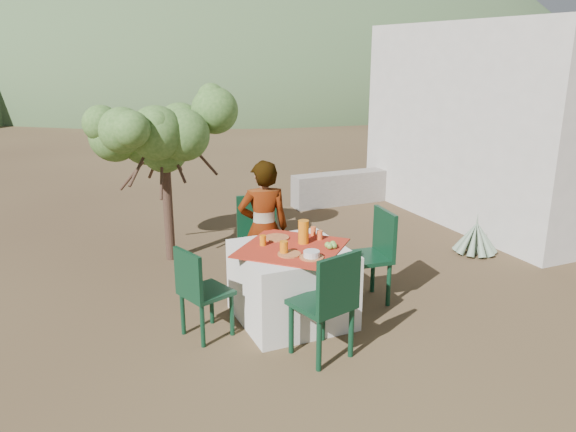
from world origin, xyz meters
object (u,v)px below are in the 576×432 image
(shrub_tree, at_px, (168,142))
(guesthouse, at_px, (524,121))
(chair_far, at_px, (259,235))
(agave, at_px, (476,238))
(table, at_px, (292,284))
(chair_left, at_px, (199,289))
(chair_near, at_px, (328,301))
(person, at_px, (264,229))
(chair_right, at_px, (373,252))
(juice_pitcher, at_px, (304,232))

(shrub_tree, distance_m, guesthouse, 5.68)
(chair_far, bearing_deg, agave, 5.91)
(table, relative_size, shrub_tree, 0.68)
(chair_far, xyz_separation_m, chair_left, (-0.98, -1.06, -0.07))
(chair_left, height_order, guesthouse, guesthouse)
(table, height_order, chair_left, chair_left)
(shrub_tree, bearing_deg, chair_near, -77.58)
(table, bearing_deg, guesthouse, 22.66)
(person, xyz_separation_m, shrub_tree, (-0.67, 1.53, 0.76))
(table, relative_size, chair_left, 1.47)
(person, bearing_deg, guesthouse, -152.09)
(chair_left, bearing_deg, guesthouse, -89.52)
(person, distance_m, shrub_tree, 1.83)
(chair_far, relative_size, agave, 1.63)
(agave, relative_size, guesthouse, 0.15)
(chair_right, bearing_deg, agave, 114.64)
(chair_left, xyz_separation_m, guesthouse, (5.92, 2.09, 1.01))
(chair_near, bearing_deg, table, -106.15)
(table, xyz_separation_m, chair_far, (0.05, 1.05, 0.18))
(chair_near, bearing_deg, person, -104.51)
(table, xyz_separation_m, person, (-0.02, 0.69, 0.37))
(table, relative_size, guesthouse, 0.31)
(chair_right, distance_m, guesthouse, 4.59)
(chair_far, height_order, chair_near, chair_far)
(chair_far, xyz_separation_m, juice_pitcher, (0.11, -0.99, 0.32))
(agave, bearing_deg, chair_left, -168.88)
(person, xyz_separation_m, agave, (3.03, 0.07, -0.54))
(guesthouse, height_order, juice_pitcher, guesthouse)
(person, height_order, shrub_tree, shrub_tree)
(chair_near, relative_size, chair_left, 1.13)
(chair_far, height_order, agave, chair_far)
(person, distance_m, guesthouse, 5.26)
(chair_near, xyz_separation_m, chair_right, (1.00, 0.88, -0.00))
(juice_pitcher, bearing_deg, agave, 13.82)
(chair_far, distance_m, guesthouse, 5.14)
(person, height_order, agave, person)
(chair_near, bearing_deg, chair_left, -56.32)
(chair_near, bearing_deg, chair_far, -106.74)
(table, bearing_deg, chair_left, -179.43)
(chair_near, bearing_deg, agave, -166.91)
(chair_near, distance_m, shrub_tree, 3.26)
(shrub_tree, height_order, agave, shrub_tree)
(chair_left, distance_m, chair_right, 1.91)
(chair_near, height_order, shrub_tree, shrub_tree)
(table, distance_m, person, 0.79)
(chair_left, xyz_separation_m, chair_right, (1.91, 0.07, 0.06))
(chair_right, bearing_deg, juice_pitcher, -84.63)
(person, bearing_deg, table, 104.42)
(agave, bearing_deg, table, -165.71)
(shrub_tree, distance_m, juice_pitcher, 2.40)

